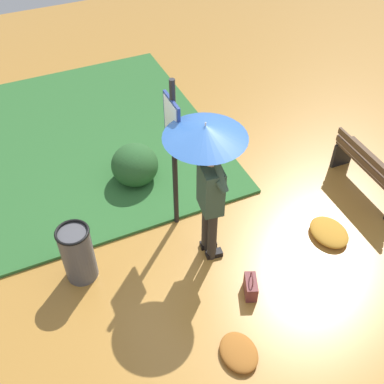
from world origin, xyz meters
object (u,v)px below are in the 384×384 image
at_px(person_with_umbrella, 208,160).
at_px(park_bench, 370,170).
at_px(info_sign_post, 173,141).
at_px(handbag, 251,287).
at_px(trash_bin, 78,254).

xyz_separation_m(person_with_umbrella, park_bench, (0.03, -2.72, -1.15)).
relative_size(info_sign_post, park_bench, 1.64).
xyz_separation_m(handbag, trash_bin, (1.14, 1.83, 0.29)).
distance_m(person_with_umbrella, handbag, 1.69).
bearing_deg(person_with_umbrella, handbag, -167.19).
bearing_deg(trash_bin, park_bench, -93.01).
distance_m(info_sign_post, park_bench, 3.12).
relative_size(handbag, park_bench, 0.26).
bearing_deg(person_with_umbrella, park_bench, -89.36).
distance_m(person_with_umbrella, trash_bin, 2.00).
relative_size(handbag, trash_bin, 0.44).
height_order(info_sign_post, trash_bin, info_sign_post).
bearing_deg(person_with_umbrella, trash_bin, 80.97).
xyz_separation_m(info_sign_post, handbag, (-1.50, -0.37, -1.32)).
bearing_deg(park_bench, trash_bin, 86.99).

